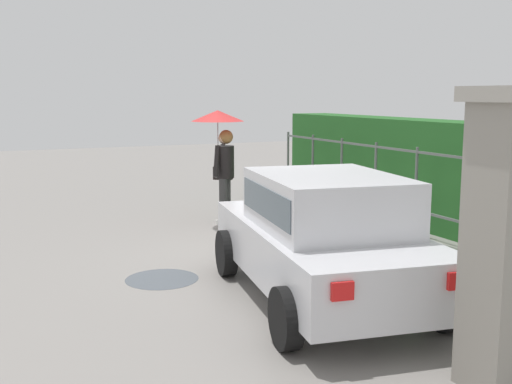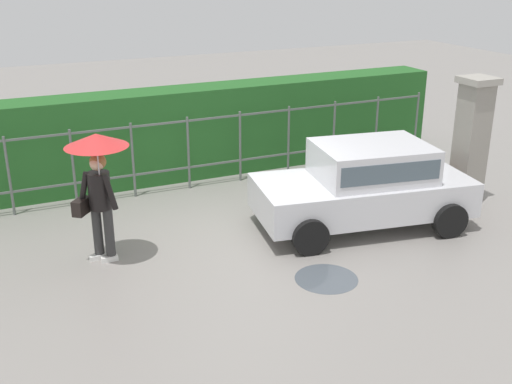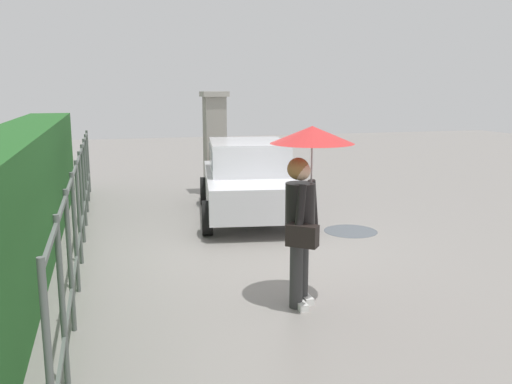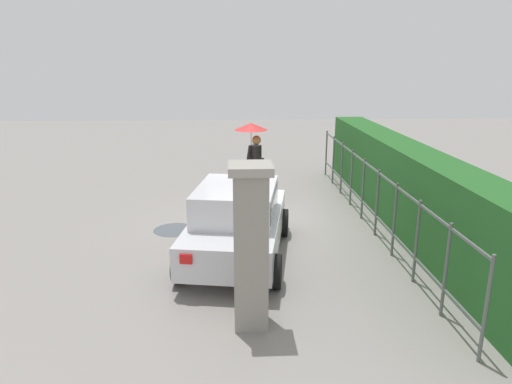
% 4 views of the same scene
% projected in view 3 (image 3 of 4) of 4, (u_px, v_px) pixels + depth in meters
% --- Properties ---
extents(ground_plane, '(40.00, 40.00, 0.00)m').
position_uv_depth(ground_plane, '(250.00, 247.00, 8.56)').
color(ground_plane, gray).
extents(car, '(3.93, 2.34, 1.48)m').
position_uv_depth(car, '(248.00, 176.00, 10.48)').
color(car, silver).
rests_on(car, ground).
extents(pedestrian, '(0.94, 0.94, 2.07)m').
position_uv_depth(pedestrian, '(307.00, 177.00, 6.00)').
color(pedestrian, '#333333').
rests_on(pedestrian, ground).
extents(gate_pillar, '(0.60, 0.60, 2.42)m').
position_uv_depth(gate_pillar, '(215.00, 142.00, 12.66)').
color(gate_pillar, gray).
rests_on(gate_pillar, ground).
extents(fence_section, '(10.27, 0.05, 1.50)m').
position_uv_depth(fence_section, '(80.00, 200.00, 8.12)').
color(fence_section, '#59605B').
rests_on(fence_section, ground).
extents(hedge_row, '(11.22, 0.90, 1.90)m').
position_uv_depth(hedge_row, '(21.00, 195.00, 7.88)').
color(hedge_row, '#235B23').
rests_on(hedge_row, ground).
extents(puddle_near, '(0.94, 0.94, 0.00)m').
position_uv_depth(puddle_near, '(351.00, 231.00, 9.50)').
color(puddle_near, '#4C545B').
rests_on(puddle_near, ground).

